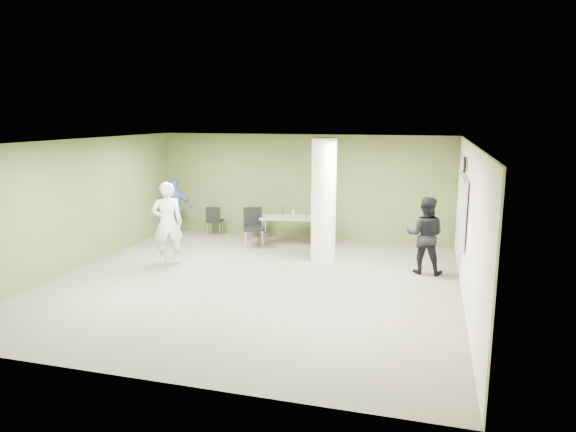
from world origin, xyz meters
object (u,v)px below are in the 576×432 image
(man_black, at_px, (425,235))
(folding_table, at_px, (290,219))
(chair_back_left, at_px, (214,219))
(man_blue, at_px, (175,208))
(woman_white, at_px, (167,223))

(man_black, bearing_deg, folding_table, -20.83)
(chair_back_left, height_order, man_blue, man_blue)
(woman_white, bearing_deg, folding_table, -165.42)
(chair_back_left, height_order, woman_white, woman_white)
(woman_white, bearing_deg, chair_back_left, -121.10)
(folding_table, bearing_deg, woman_white, -142.19)
(man_blue, bearing_deg, chair_back_left, -174.22)
(chair_back_left, relative_size, man_blue, 0.52)
(folding_table, xyz_separation_m, woman_white, (-2.18, -2.41, 0.25))
(folding_table, xyz_separation_m, man_black, (3.38, -1.61, 0.14))
(folding_table, height_order, woman_white, woman_white)
(woman_white, height_order, man_blue, woman_white)
(chair_back_left, distance_m, man_blue, 1.10)
(man_blue, bearing_deg, man_black, 153.89)
(folding_table, bearing_deg, man_blue, 169.16)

